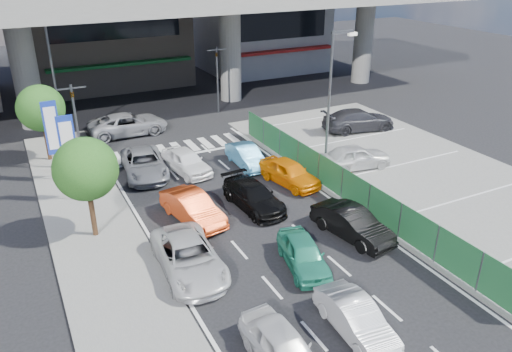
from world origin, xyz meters
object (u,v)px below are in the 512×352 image
street_lamp_left (56,71)px  taxi_orange_right (289,172)px  hatch_black_mid_right (352,224)px  taxi_orange_left (193,208)px  parked_sedan_white (355,157)px  parked_sedan_dgrey (359,120)px  kei_truck_front_right (247,156)px  van_white_back_left (283,348)px  sedan_black_mid (253,196)px  taxi_teal_mid (303,254)px  sedan_white_front_mid (186,161)px  crossing_wagon_silver (128,124)px  signboard_near (68,147)px  hatch_white_back_mid (356,318)px  traffic_light_right (217,64)px  sedan_white_mid_left (189,257)px  street_lamp_right (332,89)px  wagon_silver_front_left (144,164)px  traffic_cone (349,166)px  signboard_far (52,130)px  tree_far (41,108)px  traffic_light_left (74,107)px  tree_near (86,169)px

street_lamp_left → taxi_orange_right: (10.12, -13.14, -4.08)m
hatch_black_mid_right → taxi_orange_left: size_ratio=1.00×
parked_sedan_white → parked_sedan_dgrey: 7.01m
taxi_orange_right → kei_truck_front_right: bearing=95.6°
van_white_back_left → sedan_black_mid: (3.91, 9.84, -0.01)m
taxi_teal_mid → sedan_white_front_mid: size_ratio=0.91×
kei_truck_front_right → parked_sedan_dgrey: bearing=12.9°
taxi_orange_right → crossing_wagon_silver: (-6.01, 12.23, 0.07)m
signboard_near → sedan_black_mid: 9.56m
sedan_white_front_mid → hatch_white_back_mid: bearing=-97.7°
parked_sedan_dgrey → street_lamp_left: bearing=77.5°
hatch_black_mid_right → street_lamp_left: bearing=107.3°
parked_sedan_dgrey → traffic_light_right: bearing=49.4°
sedan_white_mid_left → parked_sedan_white: size_ratio=1.16×
street_lamp_right → parked_sedan_white: bearing=-43.7°
parked_sedan_dgrey → sedan_white_front_mid: bearing=105.0°
wagon_silver_front_left → traffic_cone: wagon_silver_front_left is taller
sedan_white_mid_left → taxi_orange_left: bearing=71.0°
signboard_far → tree_far: (-0.20, 3.51, 0.32)m
traffic_light_right → parked_sedan_dgrey: traffic_light_right is taller
street_lamp_right → tree_far: 17.27m
traffic_light_right → wagon_silver_front_left: 13.04m
signboard_far → taxi_orange_right: bearing=-28.3°
traffic_light_left → parked_sedan_dgrey: traffic_light_left is taller
sedan_white_front_mid → parked_sedan_dgrey: bearing=-4.2°
traffic_light_right → tree_near: bearing=-129.8°
taxi_teal_mid → traffic_cone: taxi_teal_mid is taller
traffic_light_left → traffic_light_right: (11.70, 7.00, 0.00)m
street_lamp_left → hatch_black_mid_right: size_ratio=1.91×
sedan_white_front_mid → parked_sedan_white: 10.02m
street_lamp_left → taxi_orange_left: size_ratio=1.91×
signboard_far → sedan_black_mid: size_ratio=1.07×
traffic_light_left → taxi_orange_left: traffic_light_left is taller
hatch_white_back_mid → sedan_white_front_mid: (-0.54, 15.49, 0.08)m
traffic_cone → sedan_white_mid_left: bearing=-156.8°
traffic_light_left → signboard_far: size_ratio=1.11×
street_lamp_right → taxi_teal_mid: 11.63m
signboard_far → van_white_back_left: size_ratio=1.24×
taxi_orange_right → wagon_silver_front_left: bearing=133.7°
street_lamp_right → taxi_teal_mid: street_lamp_right is taller
signboard_far → sedan_white_front_mid: signboard_far is taller
kei_truck_front_right → traffic_cone: size_ratio=5.07×
tree_far → van_white_back_left: 21.76m
signboard_far → sedan_white_mid_left: 12.27m
street_lamp_left → parked_sedan_dgrey: bearing=-21.9°
hatch_white_back_mid → kei_truck_front_right: size_ratio=0.97×
tree_near → wagon_silver_front_left: tree_near is taller
tree_near → sedan_white_mid_left: (2.91, -4.53, -2.70)m
signboard_near → parked_sedan_white: size_ratio=1.10×
taxi_orange_left → parked_sedan_white: bearing=-2.5°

